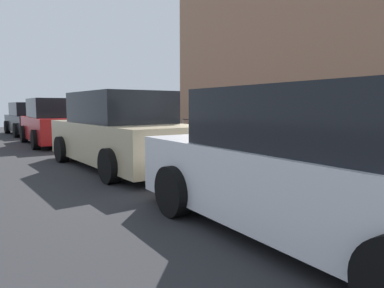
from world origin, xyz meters
name	(u,v)px	position (x,y,z in m)	size (l,w,h in m)	color
ground_plane	(209,170)	(0.00, 0.00, 0.00)	(40.00, 40.00, 0.00)	#28282B
sidewalk_curb	(287,157)	(0.00, -2.50, 0.07)	(18.00, 5.00, 0.14)	#9E9B93
suitcase_maroon_0	(353,160)	(-2.83, -0.78, 0.51)	(0.45, 0.22, 0.79)	maroon
suitcase_black_1	(323,161)	(-2.25, -0.81, 0.41)	(0.46, 0.28, 0.82)	black
suitcase_teal_2	(297,154)	(-1.70, -0.79, 0.48)	(0.39, 0.22, 0.88)	#0F606B
suitcase_red_3	(274,155)	(-1.17, -0.73, 0.40)	(0.42, 0.25, 0.77)	red
suitcase_silver_4	(256,146)	(-0.60, -0.80, 0.53)	(0.48, 0.21, 1.10)	#9EA0A8
suitcase_navy_5	(238,146)	(-0.04, -0.79, 0.48)	(0.39, 0.25, 0.98)	navy
suitcase_olive_6	(225,145)	(0.48, -0.83, 0.44)	(0.40, 0.27, 0.86)	#59601E
suitcase_maroon_7	(210,145)	(1.00, -0.79, 0.40)	(0.41, 0.27, 0.76)	maroon
suitcase_black_8	(195,142)	(1.55, -0.70, 0.45)	(0.45, 0.29, 0.81)	black
suitcase_teal_9	(187,138)	(2.10, -0.79, 0.48)	(0.42, 0.25, 0.89)	#0F606B
suitcase_red_10	(173,138)	(2.68, -0.69, 0.46)	(0.50, 0.22, 0.91)	red
fire_hydrant	(163,134)	(3.43, -0.77, 0.53)	(0.39, 0.21, 0.74)	#99999E
bollard_post	(150,133)	(3.99, -0.62, 0.51)	(0.15, 0.15, 0.74)	brown
parked_car_white_0	(314,168)	(-3.72, 1.45, 0.74)	(4.53, 2.12, 1.58)	silver
parked_car_beige_1	(120,132)	(1.45, 1.45, 0.79)	(4.83, 2.11, 1.69)	tan
parked_car_red_2	(58,123)	(7.21, 1.45, 0.77)	(4.33, 2.22, 1.65)	#AD1619
parked_car_charcoal_3	(31,120)	(12.42, 1.45, 0.73)	(4.58, 2.04, 1.55)	black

